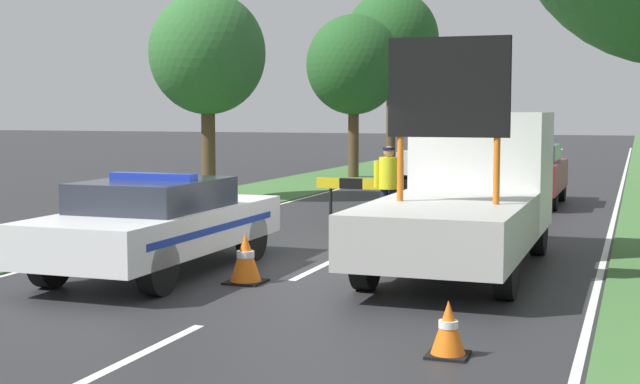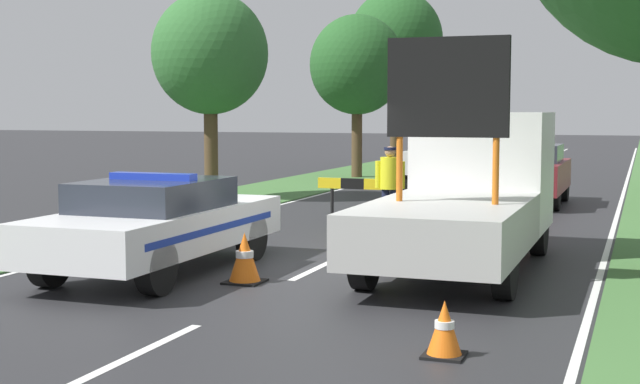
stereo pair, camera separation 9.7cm
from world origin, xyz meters
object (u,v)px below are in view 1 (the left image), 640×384
Objects in this scene: police_car at (158,223)px; roadside_tree_far_left at (207,54)px; traffic_cone_near_police at (448,329)px; queued_car_wagon_maroon at (527,173)px; roadside_tree_near_right at (354,65)px; traffic_cone_centre_front at (246,258)px; queued_car_van_white at (437,157)px; queued_car_suv_grey at (473,151)px; pedestrian_civilian at (434,188)px; work_truck at (470,191)px; road_barrier at (387,188)px; roadside_tree_mid_left at (391,41)px; police_officer at (389,181)px; traffic_cone_near_truck at (530,218)px.

roadside_tree_far_left reaches higher than police_car.
traffic_cone_near_police is 0.14× the size of queued_car_wagon_maroon.
roadside_tree_near_right is at bearing 101.70° from police_car.
traffic_cone_centre_front is 18.86m from queued_car_van_white.
queued_car_suv_grey is 16.28m from roadside_tree_far_left.
pedestrian_civilian is 6.55m from queued_car_wagon_maroon.
work_truck reaches higher than pedestrian_civilian.
work_truck is 1.41× the size of queued_car_van_white.
work_truck is at bearing 103.99° from queued_car_van_white.
pedestrian_civilian is 5.69m from traffic_cone_centre_front.
road_barrier is 0.40× the size of roadside_tree_mid_left.
queued_car_suv_grey is 6.04m from roadside_tree_mid_left.
police_officer is at bearing 98.08° from queued_car_van_white.
road_barrier is at bearing 109.03° from traffic_cone_near_police.
work_truck reaches higher than road_barrier.
queued_car_van_white reaches higher than traffic_cone_near_police.
police_officer is at bearing 108.98° from traffic_cone_near_police.
police_car is 25.39m from queued_car_suv_grey.
work_truck is at bearing -54.66° from road_barrier.
traffic_cone_centre_front is (1.54, -0.29, -0.40)m from police_car.
traffic_cone_near_truck is at bearing 65.22° from traffic_cone_centre_front.
roadside_tree_mid_left is (-7.73, 23.78, 4.28)m from work_truck.
road_barrier reaches higher than traffic_cone_near_police.
police_officer reaches higher than road_barrier.
work_truck is at bearing 98.16° from traffic_cone_near_police.
traffic_cone_centre_front is at bearing -7.87° from police_car.
queued_car_van_white is (0.15, 18.52, 0.07)m from police_car.
queued_car_wagon_maroon is 0.93× the size of queued_car_van_white.
roadside_tree_mid_left is (-3.55, 26.13, 4.67)m from police_car.
traffic_cone_centre_front is 0.17× the size of queued_car_van_white.
work_truck is at bearing -66.67° from roadside_tree_near_right.
roadside_tree_far_left is at bearing 119.26° from traffic_cone_centre_front.
police_car is at bearing 169.37° from traffic_cone_centre_front.
police_car is 11.37m from roadside_tree_far_left.
pedestrian_civilian is at bearing -68.88° from work_truck.
queued_car_van_white is (-4.50, 12.08, 0.56)m from traffic_cone_near_truck.
traffic_cone_near_police is (2.97, -8.62, -0.73)m from police_officer.
queued_car_van_white is (-1.84, 12.93, -0.19)m from police_officer.
traffic_cone_near_truck is 10.27m from roadside_tree_far_left.
roadside_tree_far_left is at bearing 157.89° from traffic_cone_near_truck.
pedestrian_civilian is 2.19m from traffic_cone_near_truck.
traffic_cone_centre_front is at bearing 93.02° from queued_car_suv_grey.
police_officer is at bearing -67.25° from road_barrier.
queued_car_suv_grey is at bearing 63.81° from roadside_tree_near_right.
police_car is 0.88× the size of roadside_tree_far_left.
queued_car_wagon_maroon reaches higher than road_barrier.
traffic_cone_near_truck is at bearing 97.34° from queued_car_wagon_maroon.
queued_car_suv_grey is at bearing -81.89° from work_truck.
queued_car_wagon_maroon is (2.43, 11.95, 0.46)m from traffic_cone_centre_front.
traffic_cone_near_truck is (4.64, 6.44, -0.48)m from police_car.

